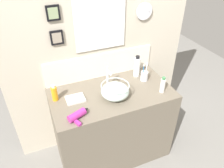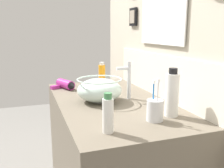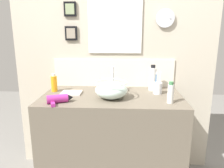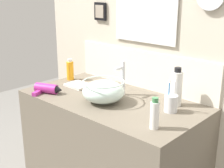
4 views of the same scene
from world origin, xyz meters
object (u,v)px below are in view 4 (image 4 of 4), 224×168
object	(u,v)px
hand_towel	(78,85)
shampoo_bottle	(70,70)
faucet	(123,76)
spray_bottle	(177,88)
glass_bowl_sink	(104,91)
toothbrush_cup	(171,103)
hair_drier	(48,89)
lotion_bottle	(155,114)

from	to	relation	value
hand_towel	shampoo_bottle	bearing A→B (deg)	157.95
faucet	spray_bottle	bearing A→B (deg)	12.54
glass_bowl_sink	shampoo_bottle	world-z (taller)	shampoo_bottle
toothbrush_cup	shampoo_bottle	bearing A→B (deg)	178.56
hand_towel	hair_drier	bearing A→B (deg)	-98.37
toothbrush_cup	spray_bottle	distance (m)	0.13
glass_bowl_sink	hair_drier	xyz separation A→B (m)	(-0.40, -0.14, -0.04)
shampoo_bottle	hand_towel	world-z (taller)	shampoo_bottle
glass_bowl_sink	hair_drier	bearing A→B (deg)	-160.79
hand_towel	toothbrush_cup	bearing A→B (deg)	3.50
toothbrush_cup	hand_towel	bearing A→B (deg)	-176.50
toothbrush_cup	spray_bottle	world-z (taller)	spray_bottle
lotion_bottle	hand_towel	size ratio (longest dim) A/B	0.98
faucet	hand_towel	bearing A→B (deg)	-168.23
lotion_bottle	spray_bottle	bearing A→B (deg)	104.53
faucet	toothbrush_cup	size ratio (longest dim) A/B	1.15
lotion_bottle	faucet	bearing A→B (deg)	148.53
faucet	shampoo_bottle	size ratio (longest dim) A/B	1.40
toothbrush_cup	lotion_bottle	size ratio (longest dim) A/B	1.20
glass_bowl_sink	faucet	xyz separation A→B (m)	(-0.00, 0.18, 0.06)
hair_drier	lotion_bottle	size ratio (longest dim) A/B	1.24
glass_bowl_sink	hand_towel	world-z (taller)	glass_bowl_sink
hair_drier	shampoo_bottle	xyz separation A→B (m)	(-0.14, 0.31, 0.04)
shampoo_bottle	lotion_bottle	size ratio (longest dim) A/B	0.98
lotion_bottle	hand_towel	distance (m)	0.84
spray_bottle	hand_towel	bearing A→B (deg)	-167.84
toothbrush_cup	hair_drier	bearing A→B (deg)	-159.87
faucet	glass_bowl_sink	bearing A→B (deg)	-90.00
faucet	hair_drier	world-z (taller)	faucet
lotion_bottle	hand_towel	xyz separation A→B (m)	(-0.81, 0.20, -0.07)
toothbrush_cup	shampoo_bottle	size ratio (longest dim) A/B	1.22
shampoo_bottle	lotion_bottle	xyz separation A→B (m)	(0.98, -0.27, 0.00)
glass_bowl_sink	shampoo_bottle	bearing A→B (deg)	161.82
faucet	toothbrush_cup	world-z (taller)	faucet
shampoo_bottle	spray_bottle	world-z (taller)	spray_bottle
lotion_bottle	hair_drier	bearing A→B (deg)	-177.21
glass_bowl_sink	shampoo_bottle	size ratio (longest dim) A/B	1.61
glass_bowl_sink	spray_bottle	bearing A→B (deg)	35.87
shampoo_bottle	spray_bottle	size ratio (longest dim) A/B	0.69
faucet	spray_bottle	world-z (taller)	spray_bottle
glass_bowl_sink	lotion_bottle	bearing A→B (deg)	-12.06
shampoo_bottle	lotion_bottle	bearing A→B (deg)	-15.41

